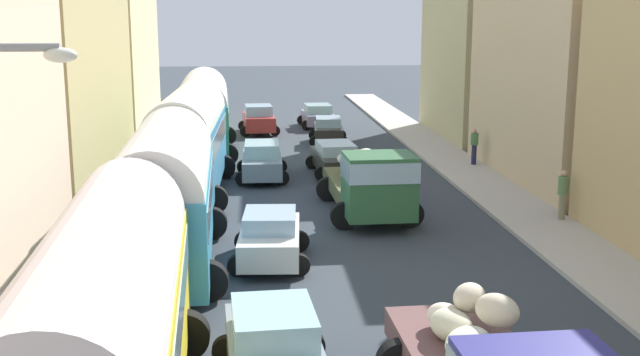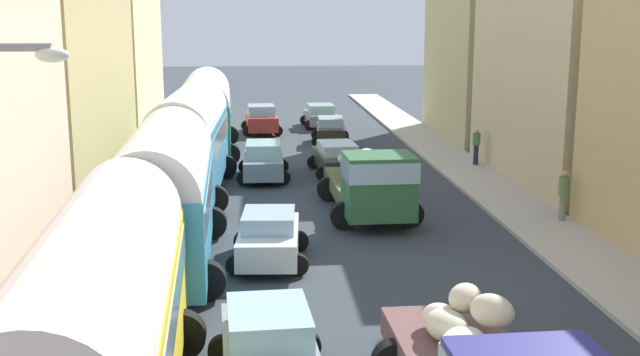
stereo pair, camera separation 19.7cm
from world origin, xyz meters
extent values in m
plane|color=#333A41|center=(0.00, 27.00, 0.00)|extent=(154.00, 154.00, 0.00)
cube|color=#979A8B|center=(-7.25, 27.00, 0.07)|extent=(2.50, 70.00, 0.14)
cube|color=#B2AB9F|center=(7.25, 27.00, 0.07)|extent=(2.50, 70.00, 0.14)
cube|color=tan|center=(-11.16, 29.42, 5.00)|extent=(5.32, 14.58, 10.00)
cube|color=beige|center=(-10.95, 43.63, 4.97)|extent=(4.89, 12.38, 9.94)
cube|color=#CEB286|center=(11.37, 26.10, 4.21)|extent=(5.73, 11.69, 8.43)
cube|color=tan|center=(10.54, 38.03, 5.88)|extent=(4.08, 10.22, 11.76)
cube|color=gold|center=(-4.60, 6.50, 1.63)|extent=(2.78, 9.76, 2.27)
cylinder|color=silver|center=(-4.60, 6.50, 2.77)|extent=(2.73, 9.57, 2.26)
cube|color=#99B7C6|center=(-4.60, 6.50, 2.13)|extent=(2.79, 8.99, 0.73)
cylinder|color=black|center=(-5.84, 9.44, 0.50)|extent=(1.00, 0.35, 1.00)
cylinder|color=black|center=(-3.65, 9.54, 0.50)|extent=(1.00, 0.35, 1.00)
cube|color=teal|center=(-4.60, 15.50, 1.66)|extent=(2.70, 8.83, 2.32)
cylinder|color=silver|center=(-4.60, 15.50, 2.82)|extent=(2.64, 8.66, 2.38)
cube|color=#99B7C6|center=(-4.60, 15.50, 2.17)|extent=(2.72, 8.13, 0.74)
cylinder|color=black|center=(-5.84, 18.18, 0.50)|extent=(1.00, 0.35, 1.00)
cylinder|color=black|center=(-3.53, 18.25, 0.50)|extent=(1.00, 0.35, 1.00)
cylinder|color=black|center=(-5.67, 12.75, 0.50)|extent=(1.00, 0.35, 1.00)
cylinder|color=black|center=(-3.36, 12.82, 0.50)|extent=(1.00, 0.35, 1.00)
cube|color=teal|center=(-4.60, 24.50, 1.76)|extent=(2.56, 9.76, 2.51)
cylinder|color=silver|center=(-4.60, 24.50, 3.01)|extent=(2.51, 9.57, 2.26)
cube|color=#99B7C6|center=(-4.60, 24.50, 2.31)|extent=(2.58, 8.99, 0.80)
cylinder|color=black|center=(-5.61, 27.54, 0.50)|extent=(1.00, 0.35, 1.00)
cylinder|color=black|center=(-3.43, 27.48, 0.50)|extent=(1.00, 0.35, 1.00)
cylinder|color=black|center=(-5.77, 21.52, 0.50)|extent=(1.00, 0.35, 1.00)
cylinder|color=black|center=(-3.59, 21.46, 0.50)|extent=(1.00, 0.35, 1.00)
cube|color=#349764|center=(-4.60, 33.50, 1.70)|extent=(2.77, 9.52, 2.39)
cylinder|color=silver|center=(-4.60, 33.50, 2.89)|extent=(2.71, 9.33, 2.42)
cube|color=#99B7C6|center=(-4.60, 33.50, 2.22)|extent=(2.79, 8.77, 0.77)
cylinder|color=black|center=(-5.87, 36.39, 0.50)|extent=(1.00, 0.35, 1.00)
cylinder|color=black|center=(-3.52, 36.46, 0.50)|extent=(1.00, 0.35, 1.00)
cylinder|color=black|center=(-5.68, 30.54, 0.50)|extent=(1.00, 0.35, 1.00)
cylinder|color=black|center=(-3.33, 30.61, 0.50)|extent=(1.00, 0.35, 1.00)
ellipsoid|color=beige|center=(1.34, 7.73, 1.28)|extent=(0.92, 1.09, 0.57)
ellipsoid|color=beige|center=(1.34, 8.20, 1.26)|extent=(0.92, 0.92, 0.52)
ellipsoid|color=silver|center=(1.43, 6.88, 1.29)|extent=(1.23, 1.23, 0.57)
ellipsoid|color=beige|center=(2.05, 7.30, 1.71)|extent=(1.02, 1.07, 0.59)
ellipsoid|color=beige|center=(1.78, 8.12, 1.65)|extent=(0.92, 0.97, 0.54)
cube|color=#2D5C36|center=(1.83, 18.80, 1.47)|extent=(2.26, 1.96, 2.05)
cube|color=#99B7C6|center=(1.83, 18.80, 2.05)|extent=(2.30, 2.04, 0.66)
cube|color=#4F5130|center=(1.74, 22.15, 0.73)|extent=(2.34, 4.87, 0.55)
ellipsoid|color=silver|center=(1.92, 21.36, 1.27)|extent=(1.15, 1.19, 0.53)
ellipsoid|color=beige|center=(1.83, 22.28, 1.27)|extent=(1.01, 0.97, 0.54)
ellipsoid|color=beige|center=(1.30, 21.77, 1.22)|extent=(0.97, 1.07, 0.44)
ellipsoid|color=beige|center=(1.40, 22.94, 1.60)|extent=(1.23, 1.16, 0.50)
ellipsoid|color=beige|center=(1.64, 20.57, 1.56)|extent=(1.03, 0.81, 0.46)
ellipsoid|color=beige|center=(1.76, 23.06, 1.66)|extent=(1.19, 1.17, 0.55)
ellipsoid|color=beige|center=(1.89, 22.09, 1.90)|extent=(0.93, 0.90, 0.47)
cylinder|color=black|center=(2.93, 19.05, 0.45)|extent=(0.90, 0.31, 0.90)
cylinder|color=black|center=(0.73, 18.99, 0.45)|extent=(0.90, 0.31, 0.90)
cylinder|color=black|center=(2.81, 23.07, 0.45)|extent=(0.90, 0.31, 0.90)
cylinder|color=black|center=(0.61, 23.01, 0.45)|extent=(0.90, 0.31, 0.90)
cube|color=#282821|center=(1.45, 28.04, 0.60)|extent=(2.00, 4.47, 0.66)
cube|color=#A1BEC2|center=(1.45, 28.04, 1.16)|extent=(1.65, 2.37, 0.46)
cylinder|color=black|center=(2.40, 26.75, 0.30)|extent=(0.60, 0.21, 0.60)
cylinder|color=black|center=(0.70, 26.64, 0.30)|extent=(0.60, 0.21, 0.60)
cylinder|color=black|center=(2.21, 29.45, 0.30)|extent=(0.60, 0.21, 0.60)
cylinder|color=black|center=(0.51, 29.34, 0.30)|extent=(0.60, 0.21, 0.60)
cube|color=#2C2823|center=(1.96, 36.31, 0.63)|extent=(1.74, 3.82, 0.72)
cube|color=#93AFBB|center=(1.96, 36.31, 1.22)|extent=(1.45, 2.02, 0.46)
cylinder|color=black|center=(2.63, 35.10, 0.30)|extent=(0.60, 0.21, 0.60)
cylinder|color=black|center=(1.13, 35.20, 0.30)|extent=(0.60, 0.21, 0.60)
cylinder|color=black|center=(2.78, 37.41, 0.30)|extent=(0.60, 0.21, 0.60)
cylinder|color=black|center=(1.28, 37.51, 0.30)|extent=(0.60, 0.21, 0.60)
cube|color=slate|center=(1.96, 42.78, 0.60)|extent=(1.96, 3.97, 0.65)
cube|color=#95C2BE|center=(1.96, 42.78, 1.18)|extent=(1.65, 2.10, 0.51)
cylinder|color=black|center=(2.90, 41.62, 0.30)|extent=(0.60, 0.21, 0.60)
cylinder|color=black|center=(1.14, 41.53, 0.30)|extent=(0.60, 0.21, 0.60)
cylinder|color=black|center=(2.77, 44.03, 0.30)|extent=(0.60, 0.21, 0.60)
cylinder|color=black|center=(1.02, 43.93, 0.30)|extent=(0.60, 0.21, 0.60)
cube|color=#93C0D2|center=(-1.90, 8.06, 1.30)|extent=(1.59, 2.05, 0.57)
cylinder|color=black|center=(-2.81, 9.18, 0.30)|extent=(0.60, 0.21, 0.60)
cylinder|color=black|center=(-1.13, 9.28, 0.30)|extent=(0.60, 0.21, 0.60)
cube|color=silver|center=(-1.77, 15.65, 0.64)|extent=(1.87, 3.73, 0.73)
cube|color=#96AFC0|center=(-1.77, 15.65, 1.24)|extent=(1.56, 1.98, 0.48)
cylinder|color=black|center=(-2.50, 16.83, 0.30)|extent=(0.60, 0.21, 0.60)
cylinder|color=black|center=(-0.88, 16.72, 0.30)|extent=(0.60, 0.21, 0.60)
cylinder|color=black|center=(-2.65, 14.59, 0.30)|extent=(0.60, 0.21, 0.60)
cylinder|color=black|center=(-1.03, 14.48, 0.30)|extent=(0.60, 0.21, 0.60)
cube|color=slate|center=(-1.79, 27.22, 0.65)|extent=(1.68, 4.13, 0.76)
cube|color=#97BFBE|center=(-1.79, 27.22, 1.31)|extent=(1.46, 2.15, 0.56)
cylinder|color=black|center=(-2.59, 28.50, 0.30)|extent=(0.60, 0.21, 0.60)
cylinder|color=black|center=(-0.97, 28.48, 0.30)|extent=(0.60, 0.21, 0.60)
cylinder|color=black|center=(-2.62, 25.96, 0.30)|extent=(0.60, 0.21, 0.60)
cylinder|color=black|center=(-1.00, 25.94, 0.30)|extent=(0.60, 0.21, 0.60)
cube|color=#B22E29|center=(-1.77, 40.53, 0.69)|extent=(1.95, 3.94, 0.84)
cube|color=#97B7D2|center=(-1.77, 40.53, 1.39)|extent=(1.64, 2.09, 0.57)
cylinder|color=black|center=(-2.70, 41.67, 0.30)|extent=(0.60, 0.21, 0.60)
cylinder|color=black|center=(-0.97, 41.77, 0.30)|extent=(0.60, 0.21, 0.60)
cylinder|color=black|center=(-2.57, 39.29, 0.30)|extent=(0.60, 0.21, 0.60)
cylinder|color=black|center=(-0.84, 39.38, 0.30)|extent=(0.60, 0.21, 0.60)
cylinder|color=#797759|center=(8.09, 19.05, 0.07)|extent=(0.19, 0.19, 0.14)
cylinder|color=#797759|center=(8.09, 19.05, 0.57)|extent=(0.31, 0.31, 0.86)
cylinder|color=#577946|center=(8.09, 19.05, 1.30)|extent=(0.48, 0.48, 0.61)
sphere|color=tan|center=(8.09, 19.05, 1.72)|extent=(0.21, 0.21, 0.21)
cylinder|color=#212047|center=(7.96, 28.99, 0.07)|extent=(0.19, 0.19, 0.14)
cylinder|color=#212047|center=(7.96, 28.99, 0.60)|extent=(0.32, 0.32, 0.91)
cylinder|color=#427041|center=(7.96, 28.99, 1.32)|extent=(0.50, 0.50, 0.54)
sphere|color=#D59189|center=(7.96, 28.99, 1.69)|extent=(0.20, 0.20, 0.20)
ellipsoid|color=silver|center=(-4.72, 5.13, 6.33)|extent=(0.44, 0.28, 0.20)
camera|label=1|loc=(-2.26, -5.38, 6.83)|focal=43.64mm
camera|label=2|loc=(-2.07, -5.40, 6.83)|focal=43.64mm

